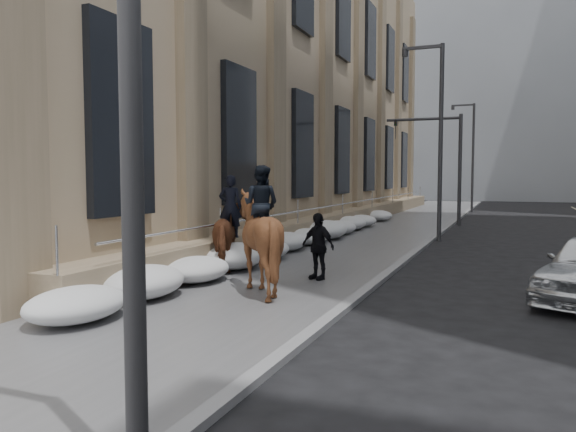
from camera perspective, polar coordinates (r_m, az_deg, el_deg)
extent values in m
plane|color=black|center=(11.48, -8.54, -9.40)|extent=(140.00, 140.00, 0.00)
cube|color=#525255|center=(20.59, 5.68, -3.23)|extent=(5.00, 80.00, 0.12)
cube|color=slate|center=(20.03, 12.91, -3.52)|extent=(0.24, 80.00, 0.12)
cube|color=#9C8966|center=(32.22, 1.53, 15.40)|extent=(5.00, 44.00, 18.00)
cube|color=#77674C|center=(30.74, 6.84, -0.10)|extent=(1.10, 44.00, 0.90)
cylinder|color=silver|center=(30.58, 7.67, 1.56)|extent=(0.06, 42.00, 0.06)
cube|color=#77674C|center=(22.07, -1.67, 18.32)|extent=(0.70, 1.20, 16.20)
cube|color=black|center=(24.16, 1.54, 7.23)|extent=(0.20, 2.20, 4.50)
cube|color=slate|center=(70.56, 20.73, 13.04)|extent=(30.00, 12.00, 28.00)
cube|color=gray|center=(82.78, 13.80, 9.02)|extent=(24.00, 12.00, 20.00)
cylinder|color=#2D2D30|center=(4.75, -15.87, 20.26)|extent=(0.18, 0.18, 8.00)
cylinder|color=#2D2D30|center=(23.82, 15.24, 7.13)|extent=(0.18, 0.18, 8.00)
cube|color=#2D2D30|center=(24.46, 13.48, 16.31)|extent=(1.60, 0.15, 0.12)
cylinder|color=#2D2D30|center=(24.54, 11.79, 15.94)|extent=(0.24, 0.24, 0.30)
cylinder|color=#2D2D30|center=(43.73, 18.27, 5.60)|extent=(0.18, 0.18, 8.00)
cube|color=#2D2D30|center=(44.08, 17.33, 10.70)|extent=(1.60, 0.15, 0.12)
cylinder|color=#2D2D30|center=(44.12, 16.41, 10.51)|extent=(0.24, 0.24, 0.30)
cylinder|color=#2D2D30|center=(31.74, 17.06, 4.49)|extent=(0.20, 0.20, 6.00)
cylinder|color=#2D2D30|center=(32.12, 13.55, 9.55)|extent=(4.00, 0.16, 0.16)
imported|color=black|center=(32.33, 10.88, 8.66)|extent=(0.18, 0.22, 1.10)
ellipsoid|color=silver|center=(12.17, -14.50, -6.51)|extent=(1.50, 2.10, 0.68)
ellipsoid|color=silver|center=(15.50, -5.55, -4.06)|extent=(1.60, 2.20, 0.72)
ellipsoid|color=silver|center=(19.15, -0.30, -2.61)|extent=(1.40, 2.00, 0.64)
ellipsoid|color=silver|center=(22.83, 3.83, -1.39)|extent=(1.70, 2.30, 0.76)
ellipsoid|color=silver|center=(26.68, 6.28, -0.73)|extent=(1.50, 2.10, 0.66)
imported|color=#4D2917|center=(15.32, -5.75, -2.07)|extent=(1.81, 2.38, 1.83)
imported|color=black|center=(15.39, -5.51, 0.97)|extent=(0.74, 0.64, 1.72)
imported|color=#432513|center=(12.34, -3.05, -2.51)|extent=(1.89, 2.11, 2.27)
imported|color=black|center=(12.41, -2.77, 1.19)|extent=(0.86, 0.68, 1.72)
imported|color=black|center=(13.87, 3.04, -3.07)|extent=(1.05, 0.72, 1.65)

